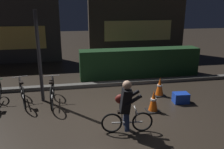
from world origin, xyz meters
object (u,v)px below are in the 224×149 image
at_px(street_post, 39,58).
at_px(blue_crate, 181,98).
at_px(parked_bike_left_mid, 22,92).
at_px(traffic_cone_far, 160,87).
at_px(parked_bike_center_left, 52,92).
at_px(traffic_cone_near, 153,101).
at_px(cyclist, 126,106).

xyz_separation_m(street_post, blue_crate, (4.05, -0.90, -1.19)).
relative_size(parked_bike_left_mid, traffic_cone_far, 2.62).
distance_m(street_post, traffic_cone_far, 3.79).
bearing_deg(traffic_cone_far, parked_bike_left_mid, 177.31).
relative_size(parked_bike_center_left, traffic_cone_near, 2.80).
xyz_separation_m(traffic_cone_near, traffic_cone_far, (0.60, 1.05, -0.00)).
height_order(parked_bike_left_mid, traffic_cone_far, parked_bike_left_mid).
distance_m(parked_bike_left_mid, cyclist, 3.39).
height_order(traffic_cone_far, cyclist, cyclist).
distance_m(parked_bike_left_mid, parked_bike_center_left, 0.89).
relative_size(street_post, traffic_cone_far, 4.44).
height_order(street_post, cyclist, street_post).
bearing_deg(traffic_cone_near, blue_crate, 21.61).
relative_size(street_post, cyclist, 2.16).
relative_size(parked_bike_left_mid, parked_bike_center_left, 0.93).
relative_size(traffic_cone_near, cyclist, 0.49).
height_order(traffic_cone_far, blue_crate, traffic_cone_far).
height_order(parked_bike_left_mid, cyclist, cyclist).
bearing_deg(cyclist, parked_bike_left_mid, 146.54).
bearing_deg(traffic_cone_near, cyclist, -138.09).
bearing_deg(blue_crate, parked_bike_center_left, 170.05).
relative_size(parked_bike_left_mid, blue_crate, 3.60).
bearing_deg(parked_bike_left_mid, street_post, -99.64).
distance_m(traffic_cone_far, blue_crate, 0.78).
bearing_deg(parked_bike_left_mid, parked_bike_center_left, -117.21).
bearing_deg(street_post, parked_bike_center_left, -38.46).
bearing_deg(blue_crate, street_post, 167.48).
bearing_deg(parked_bike_center_left, cyclist, -139.21).
height_order(traffic_cone_near, cyclist, cyclist).
height_order(blue_crate, cyclist, cyclist).
bearing_deg(blue_crate, traffic_cone_near, -158.39).
bearing_deg(parked_bike_left_mid, traffic_cone_near, -124.03).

